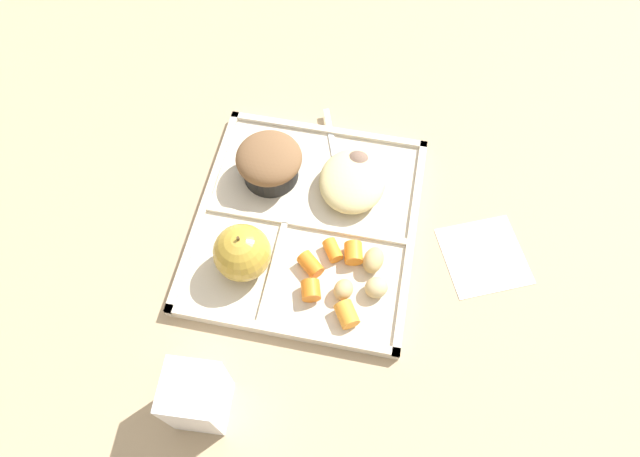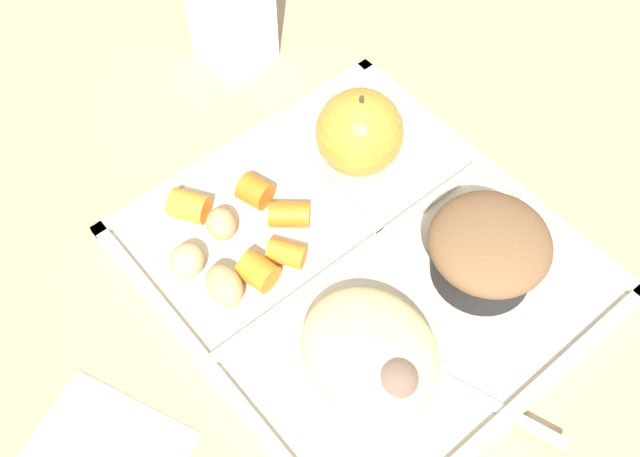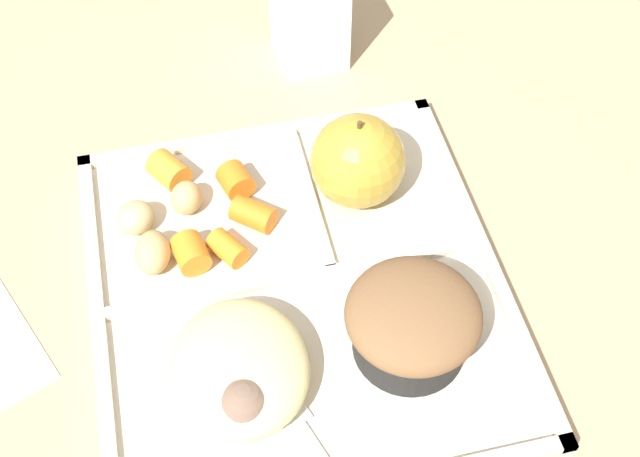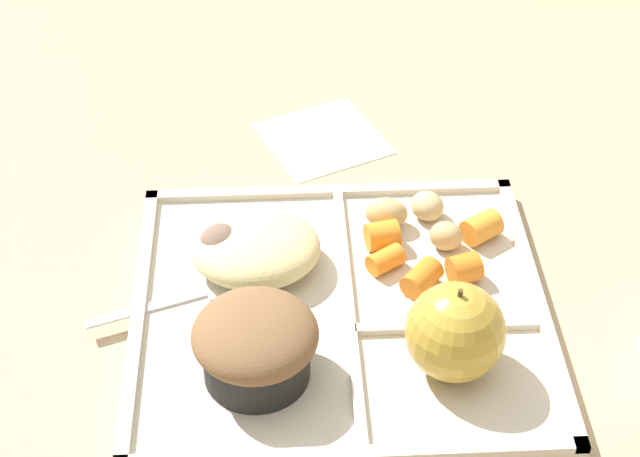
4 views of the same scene
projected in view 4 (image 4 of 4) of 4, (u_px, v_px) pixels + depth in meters
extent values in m
plane|color=tan|center=(339.00, 318.00, 0.79)|extent=(6.00, 6.00, 0.00)
cube|color=beige|center=(339.00, 313.00, 0.79)|extent=(0.32, 0.29, 0.01)
cube|color=beige|center=(329.00, 191.00, 0.89)|extent=(0.32, 0.01, 0.01)
cube|color=beige|center=(353.00, 454.00, 0.68)|extent=(0.32, 0.01, 0.01)
cube|color=beige|center=(537.00, 298.00, 0.79)|extent=(0.01, 0.29, 0.01)
cube|color=beige|center=(138.00, 312.00, 0.78)|extent=(0.01, 0.29, 0.01)
cube|color=beige|center=(349.00, 305.00, 0.78)|extent=(0.01, 0.27, 0.01)
cube|color=beige|center=(447.00, 327.00, 0.77)|extent=(0.14, 0.01, 0.01)
sphere|color=#B79333|center=(455.00, 332.00, 0.72)|extent=(0.07, 0.07, 0.07)
cylinder|color=#4C381E|center=(460.00, 295.00, 0.69)|extent=(0.00, 0.00, 0.01)
cylinder|color=black|center=(256.00, 358.00, 0.72)|extent=(0.08, 0.08, 0.03)
ellipsoid|color=brown|center=(255.00, 335.00, 0.71)|extent=(0.09, 0.09, 0.04)
cylinder|color=orange|center=(464.00, 269.00, 0.80)|extent=(0.03, 0.03, 0.02)
cylinder|color=orange|center=(382.00, 235.00, 0.83)|extent=(0.03, 0.03, 0.02)
cylinder|color=orange|center=(386.00, 260.00, 0.81)|extent=(0.03, 0.03, 0.02)
cylinder|color=orange|center=(481.00, 228.00, 0.84)|extent=(0.04, 0.04, 0.02)
cylinder|color=orange|center=(422.00, 278.00, 0.80)|extent=(0.04, 0.04, 0.02)
ellipsoid|color=tan|center=(446.00, 236.00, 0.83)|extent=(0.03, 0.03, 0.02)
ellipsoid|color=tan|center=(386.00, 213.00, 0.85)|extent=(0.04, 0.03, 0.03)
ellipsoid|color=tan|center=(427.00, 206.00, 0.86)|extent=(0.04, 0.04, 0.02)
ellipsoid|color=beige|center=(256.00, 248.00, 0.81)|extent=(0.10, 0.09, 0.04)
sphere|color=#755B4C|center=(237.00, 259.00, 0.81)|extent=(0.03, 0.03, 0.03)
sphere|color=brown|center=(273.00, 246.00, 0.81)|extent=(0.03, 0.03, 0.03)
sphere|color=#755B4C|center=(241.00, 243.00, 0.82)|extent=(0.03, 0.03, 0.03)
sphere|color=#755B4C|center=(222.00, 247.00, 0.81)|extent=(0.04, 0.04, 0.04)
cube|color=silver|center=(147.00, 308.00, 0.78)|extent=(0.09, 0.04, 0.00)
cube|color=silver|center=(223.00, 288.00, 0.80)|extent=(0.03, 0.03, 0.00)
cylinder|color=silver|center=(256.00, 287.00, 0.80)|extent=(0.02, 0.01, 0.00)
cylinder|color=silver|center=(252.00, 280.00, 0.81)|extent=(0.02, 0.01, 0.00)
cylinder|color=silver|center=(249.00, 273.00, 0.81)|extent=(0.02, 0.01, 0.00)
cube|color=white|center=(324.00, 138.00, 0.97)|extent=(0.14, 0.14, 0.00)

